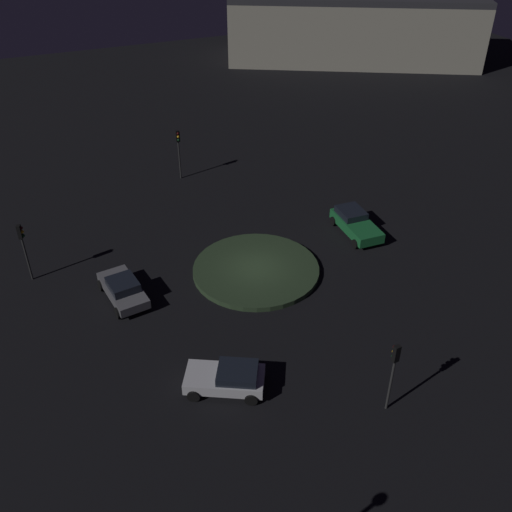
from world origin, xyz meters
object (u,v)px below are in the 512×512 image
car_white (228,378)px  traffic_light_east (394,365)px  store_building (354,27)px  car_green (355,223)px  car_grey (123,289)px  traffic_light_west (178,145)px  traffic_light_south (23,241)px

car_white → traffic_light_east: 8.03m
traffic_light_east → store_building: bearing=-35.5°
car_white → store_building: (-47.02, 35.09, 3.37)m
car_white → car_green: car_green is taller
car_grey → traffic_light_west: traffic_light_west is taller
traffic_light_south → traffic_light_west: bearing=57.4°
car_green → car_grey: size_ratio=1.03×
car_green → traffic_light_east: bearing=-23.5°
traffic_light_east → traffic_light_west: traffic_light_west is taller
car_grey → store_building: store_building is taller
car_green → car_grey: (1.07, -16.56, -0.02)m
car_white → store_building: 58.77m
car_green → traffic_light_west: traffic_light_west is taller
traffic_light_west → store_building: (-24.07, 30.54, 1.14)m
store_building → traffic_light_south: bearing=65.9°
car_white → store_building: bearing=-98.9°
traffic_light_east → traffic_light_west: 27.17m
traffic_light_south → car_grey: bearing=-21.0°
car_white → store_building: size_ratio=0.13×
car_green → traffic_light_south: size_ratio=1.14×
traffic_light_south → store_building: store_building is taller
car_green → car_grey: bearing=-84.2°
car_grey → traffic_light_east: (13.18, 9.72, 2.15)m
car_green → traffic_light_west: 15.73m
traffic_light_south → traffic_light_west: size_ratio=0.96×
traffic_light_south → traffic_light_east: traffic_light_east is taller
traffic_light_south → store_building: 54.82m
car_grey → traffic_light_west: bearing=-37.1°
car_green → store_building: (-36.91, 21.73, 3.32)m
car_white → traffic_light_west: (-22.95, 4.55, 2.22)m
car_grey → store_building: 54.04m
car_white → car_grey: bearing=-42.6°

